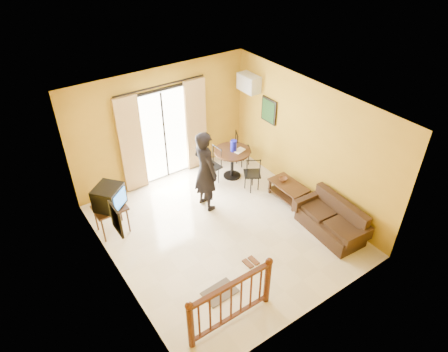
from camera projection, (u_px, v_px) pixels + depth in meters
ground at (223, 230)px, 8.45m from camera, size 5.00×5.00×0.00m
room_shell at (223, 163)px, 7.48m from camera, size 5.00×5.00×5.00m
balcony_door at (164, 135)px, 9.41m from camera, size 2.25×0.14×2.46m
tv_table at (110, 210)px, 8.12m from camera, size 0.64×0.53×0.64m
television at (109, 197)px, 7.95m from camera, size 0.73×0.72×0.49m
picture_left at (116, 219)px, 6.40m from camera, size 0.05×0.42×0.52m
dining_table at (232, 156)px, 9.75m from camera, size 0.90×0.90×0.75m
water_jug at (234, 146)px, 9.57m from camera, size 0.15×0.15×0.28m
serving_tray at (239, 150)px, 9.65m from camera, size 0.32×0.24×0.02m
dining_chairs at (235, 178)px, 10.02m from camera, size 1.60×1.55×0.95m
air_conditioner at (249, 83)px, 9.50m from camera, size 0.31×0.60×0.40m
botanical_print at (269, 111)px, 9.41m from camera, size 0.05×0.50×0.60m
coffee_table at (288, 189)px, 9.18m from camera, size 0.51×0.91×0.41m
bowl at (283, 179)px, 9.22m from camera, size 0.19×0.19×0.06m
sofa at (332, 221)px, 8.27m from camera, size 0.80×1.57×0.73m
standing_person at (205, 171)px, 8.59m from camera, size 0.50×0.72×1.90m
stair_balustrade at (231, 300)px, 6.32m from camera, size 1.63×0.13×1.04m
doormat at (220, 292)px, 7.11m from camera, size 0.62×0.43×0.02m
sandals at (251, 262)px, 7.69m from camera, size 0.25×0.25×0.03m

